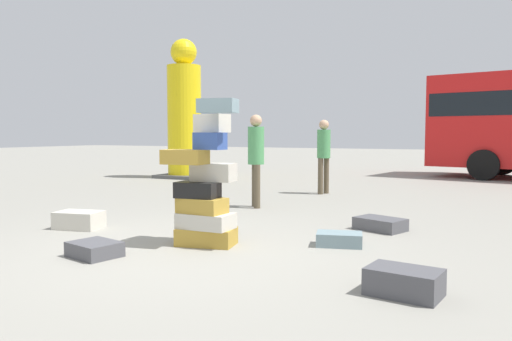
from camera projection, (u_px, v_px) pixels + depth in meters
name	position (u px, v px, depth m)	size (l,w,h in m)	color
ground_plane	(185.00, 250.00, 5.86)	(80.00, 80.00, 0.00)	gray
suitcase_tower	(205.00, 188.00, 6.10)	(0.96, 0.68, 1.77)	#B28C33
suitcase_charcoal_behind_tower	(95.00, 249.00, 5.57)	(0.53, 0.43, 0.16)	#4C4C51
suitcase_cream_upright_blue	(79.00, 220.00, 7.22)	(0.63, 0.42, 0.25)	beige
suitcase_charcoal_left_side	(380.00, 224.00, 7.09)	(0.66, 0.43, 0.18)	#4C4C51
suitcase_slate_foreground_near	(339.00, 239.00, 6.10)	(0.55, 0.35, 0.16)	gray
suitcase_charcoal_right_side	(404.00, 282.00, 4.23)	(0.60, 0.39, 0.23)	#4C4C51
person_bearded_onlooker	(324.00, 150.00, 11.31)	(0.30, 0.33, 1.68)	brown
person_tourist_with_camera	(256.00, 153.00, 9.21)	(0.30, 0.30, 1.71)	brown
yellow_dummy_statue	(184.00, 116.00, 15.46)	(1.45, 1.45, 4.25)	yellow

